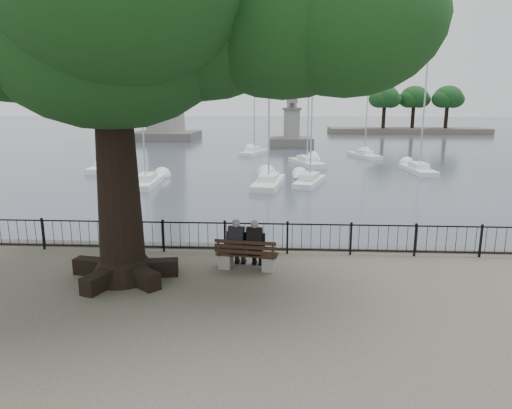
# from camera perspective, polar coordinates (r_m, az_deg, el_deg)

# --- Properties ---
(harbor) EXTENTS (260.00, 260.00, 1.20)m
(harbor) POSITION_cam_1_polar(r_m,az_deg,el_deg) (15.38, 0.11, -7.26)
(harbor) COLOR #4E4B48
(harbor) RESTS_ON ground
(railing) EXTENTS (22.06, 0.06, 1.00)m
(railing) POSITION_cam_1_polar(r_m,az_deg,el_deg) (14.57, -0.00, -4.00)
(railing) COLOR black
(railing) RESTS_ON ground
(bench) EXTENTS (1.83, 0.78, 0.94)m
(bench) POSITION_cam_1_polar(r_m,az_deg,el_deg) (13.26, -1.15, -6.74)
(bench) COLOR gray
(bench) RESTS_ON ground
(person_left) EXTENTS (0.47, 0.78, 1.49)m
(person_left) POSITION_cam_1_polar(r_m,az_deg,el_deg) (13.31, -2.33, -5.06)
(person_left) COLOR black
(person_left) RESTS_ON ground
(person_right) EXTENTS (0.47, 0.78, 1.49)m
(person_right) POSITION_cam_1_polar(r_m,az_deg,el_deg) (13.20, -0.07, -5.20)
(person_right) COLOR black
(person_right) RESTS_ON ground
(tree) EXTENTS (13.18, 9.20, 10.76)m
(tree) POSITION_cam_1_polar(r_m,az_deg,el_deg) (12.51, -13.24, 23.18)
(tree) COLOR black
(tree) RESTS_ON ground
(lighthouse) EXTENTS (9.94, 9.94, 30.44)m
(lighthouse) POSITION_cam_1_polar(r_m,az_deg,el_deg) (76.15, -11.57, 17.61)
(lighthouse) COLOR #4E4B48
(lighthouse) RESTS_ON ground
(lion_monument) EXTENTS (5.69, 5.69, 8.47)m
(lion_monument) POSITION_cam_1_polar(r_m,az_deg,el_deg) (61.50, 4.46, 9.10)
(lion_monument) COLOR #4E4B48
(lion_monument) RESTS_ON ground
(sailboat_a) EXTENTS (1.67, 5.14, 8.89)m
(sailboat_a) POSITION_cam_1_polar(r_m,az_deg,el_deg) (33.49, -13.48, 2.84)
(sailboat_a) COLOR white
(sailboat_a) RESTS_ON ground
(sailboat_b) EXTENTS (2.36, 6.14, 12.72)m
(sailboat_b) POSITION_cam_1_polar(r_m,az_deg,el_deg) (32.27, 1.59, 2.95)
(sailboat_b) COLOR white
(sailboat_b) RESTS_ON ground
(sailboat_c) EXTENTS (2.72, 5.10, 9.44)m
(sailboat_c) POSITION_cam_1_polar(r_m,az_deg,el_deg) (33.20, 6.74, 3.04)
(sailboat_c) COLOR white
(sailboat_c) RESTS_ON ground
(sailboat_d) EXTENTS (1.85, 5.69, 9.16)m
(sailboat_d) POSITION_cam_1_polar(r_m,az_deg,el_deg) (41.04, 19.62, 4.17)
(sailboat_d) COLOR white
(sailboat_d) RESTS_ON ground
(sailboat_e) EXTENTS (2.17, 6.13, 13.27)m
(sailboat_e) POSITION_cam_1_polar(r_m,az_deg,el_deg) (42.33, -18.34, 4.62)
(sailboat_e) COLOR white
(sailboat_e) RESTS_ON ground
(sailboat_f) EXTENTS (3.44, 6.00, 11.07)m
(sailboat_f) POSITION_cam_1_polar(r_m,az_deg,el_deg) (43.74, 6.37, 5.34)
(sailboat_f) COLOR white
(sailboat_f) RESTS_ON ground
(sailboat_g) EXTENTS (3.12, 5.58, 10.56)m
(sailboat_g) POSITION_cam_1_polar(r_m,az_deg,el_deg) (51.06, 13.37, 6.09)
(sailboat_g) COLOR white
(sailboat_g) RESTS_ON ground
(sailboat_h) EXTENTS (3.20, 5.77, 14.08)m
(sailboat_h) POSITION_cam_1_polar(r_m,az_deg,el_deg) (52.92, -0.20, 6.74)
(sailboat_h) COLOR white
(sailboat_h) RESTS_ON ground
(far_shore) EXTENTS (30.00, 8.60, 9.18)m
(far_shore) POSITION_cam_1_polar(r_m,az_deg,el_deg) (94.23, 18.86, 10.79)
(far_shore) COLOR #4F4A3E
(far_shore) RESTS_ON ground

